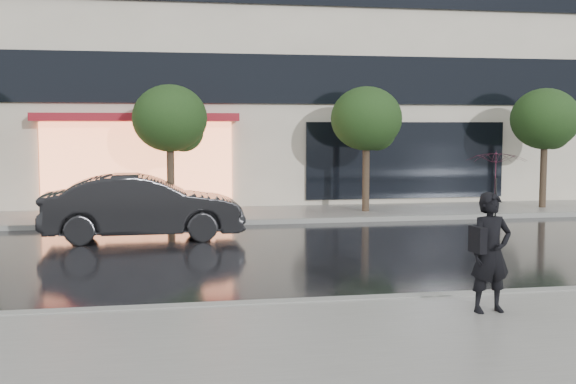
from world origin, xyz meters
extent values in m
plane|color=black|center=(0.00, 0.00, 0.00)|extent=(120.00, 120.00, 0.00)
cube|color=slate|center=(0.00, -3.25, 0.06)|extent=(60.00, 4.50, 0.12)
cube|color=slate|center=(0.00, 10.25, 0.06)|extent=(60.00, 3.50, 0.12)
cube|color=gray|center=(0.00, -1.00, 0.07)|extent=(60.00, 0.25, 0.14)
cube|color=gray|center=(0.00, 8.50, 0.07)|extent=(60.00, 0.25, 0.14)
cube|color=black|center=(0.00, 11.94, 4.30)|extent=(28.00, 0.12, 1.60)
cube|color=#FF8C59|center=(-4.00, 11.92, 1.60)|extent=(6.00, 0.10, 2.60)
cube|color=maroon|center=(-4.00, 11.59, 3.05)|extent=(6.40, 0.70, 0.25)
cube|color=black|center=(5.00, 11.94, 1.60)|extent=(7.00, 0.10, 2.60)
cylinder|color=#33261C|center=(-3.00, 10.00, 1.10)|extent=(0.22, 0.22, 2.20)
ellipsoid|color=black|center=(-3.00, 10.00, 3.00)|extent=(2.20, 2.20, 1.98)
sphere|color=black|center=(-2.60, 10.20, 2.60)|extent=(1.20, 1.20, 1.20)
cylinder|color=#33261C|center=(3.00, 10.00, 1.10)|extent=(0.22, 0.22, 2.20)
ellipsoid|color=black|center=(3.00, 10.00, 3.00)|extent=(2.20, 2.20, 1.98)
sphere|color=black|center=(3.40, 10.20, 2.60)|extent=(1.20, 1.20, 1.20)
cylinder|color=#33261C|center=(9.00, 10.00, 1.10)|extent=(0.22, 0.22, 2.20)
ellipsoid|color=black|center=(9.00, 10.00, 3.00)|extent=(2.20, 2.20, 1.98)
sphere|color=black|center=(9.40, 10.20, 2.60)|extent=(1.20, 1.20, 1.20)
imported|color=black|center=(-3.74, 6.32, 0.80)|extent=(4.87, 1.77, 1.59)
imported|color=black|center=(1.28, -2.12, 0.98)|extent=(0.67, 0.48, 1.72)
imported|color=#370A1A|center=(1.33, -2.11, 2.05)|extent=(0.92, 0.94, 0.77)
cylinder|color=black|center=(1.33, -2.11, 1.61)|extent=(0.02, 0.02, 0.86)
cube|color=black|center=(1.03, -2.20, 1.19)|extent=(0.15, 0.33, 0.37)
camera|label=1|loc=(-3.38, -11.58, 2.79)|focal=45.00mm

